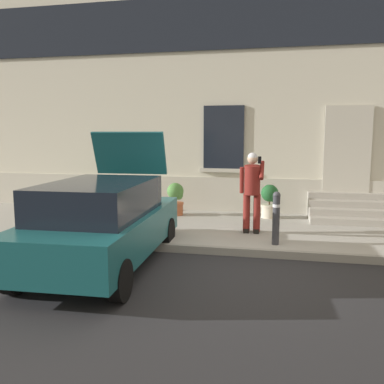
{
  "coord_description": "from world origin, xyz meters",
  "views": [
    {
      "loc": [
        0.84,
        -6.61,
        2.29
      ],
      "look_at": [
        -0.88,
        1.6,
        1.1
      ],
      "focal_mm": 38.37,
      "sensor_mm": 36.0,
      "label": 1
    }
  ],
  "objects_px": {
    "hatchback_car_teal": "(103,222)",
    "planter_cream": "(270,200)",
    "person_on_phone": "(252,188)",
    "planter_charcoal": "(91,195)",
    "planter_terracotta": "(176,198)",
    "bollard_near_person": "(276,216)"
  },
  "relations": [
    {
      "from": "hatchback_car_teal",
      "to": "planter_cream",
      "type": "height_order",
      "value": "hatchback_car_teal"
    },
    {
      "from": "person_on_phone",
      "to": "planter_charcoal",
      "type": "height_order",
      "value": "person_on_phone"
    },
    {
      "from": "hatchback_car_teal",
      "to": "planter_terracotta",
      "type": "height_order",
      "value": "hatchback_car_teal"
    },
    {
      "from": "bollard_near_person",
      "to": "person_on_phone",
      "type": "distance_m",
      "value": 1.07
    },
    {
      "from": "hatchback_car_teal",
      "to": "planter_charcoal",
      "type": "height_order",
      "value": "hatchback_car_teal"
    },
    {
      "from": "person_on_phone",
      "to": "planter_cream",
      "type": "distance_m",
      "value": 1.89
    },
    {
      "from": "person_on_phone",
      "to": "bollard_near_person",
      "type": "bearing_deg",
      "value": -51.71
    },
    {
      "from": "bollard_near_person",
      "to": "planter_charcoal",
      "type": "distance_m",
      "value": 5.69
    },
    {
      "from": "planter_cream",
      "to": "bollard_near_person",
      "type": "bearing_deg",
      "value": -86.24
    },
    {
      "from": "planter_charcoal",
      "to": "planter_terracotta",
      "type": "height_order",
      "value": "same"
    },
    {
      "from": "hatchback_car_teal",
      "to": "bollard_near_person",
      "type": "bearing_deg",
      "value": 27.65
    },
    {
      "from": "planter_terracotta",
      "to": "planter_cream",
      "type": "bearing_deg",
      "value": 3.22
    },
    {
      "from": "person_on_phone",
      "to": "planter_charcoal",
      "type": "relative_size",
      "value": 2.04
    },
    {
      "from": "planter_terracotta",
      "to": "hatchback_car_teal",
      "type": "bearing_deg",
      "value": -94.11
    },
    {
      "from": "bollard_near_person",
      "to": "planter_terracotta",
      "type": "relative_size",
      "value": 1.22
    },
    {
      "from": "hatchback_car_teal",
      "to": "planter_terracotta",
      "type": "distance_m",
      "value": 4.0
    },
    {
      "from": "person_on_phone",
      "to": "planter_charcoal",
      "type": "bearing_deg",
      "value": 165.15
    },
    {
      "from": "hatchback_car_teal",
      "to": "planter_cream",
      "type": "distance_m",
      "value": 4.96
    },
    {
      "from": "planter_charcoal",
      "to": "person_on_phone",
      "type": "bearing_deg",
      "value": -20.81
    },
    {
      "from": "bollard_near_person",
      "to": "planter_terracotta",
      "type": "xyz_separation_m",
      "value": [
        -2.63,
        2.46,
        -0.11
      ]
    },
    {
      "from": "planter_charcoal",
      "to": "planter_terracotta",
      "type": "distance_m",
      "value": 2.46
    },
    {
      "from": "person_on_phone",
      "to": "planter_terracotta",
      "type": "bearing_deg",
      "value": 148.13
    }
  ]
}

